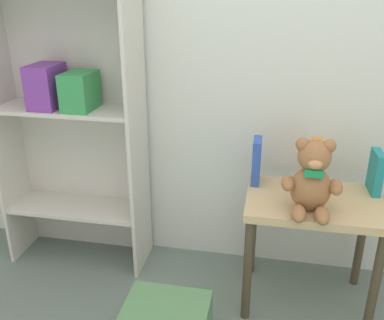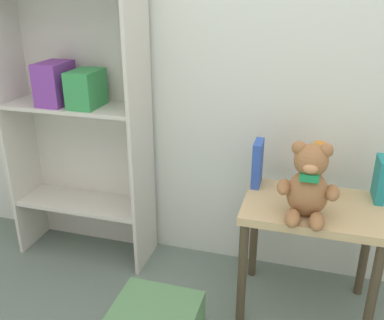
# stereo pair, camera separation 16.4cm
# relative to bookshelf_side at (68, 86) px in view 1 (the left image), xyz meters

# --- Properties ---
(wall_back) EXTENTS (4.80, 0.06, 2.50)m
(wall_back) POSITION_rel_bookshelf_side_xyz_m (0.96, 0.15, 0.30)
(wall_back) COLOR silver
(wall_back) RESTS_ON ground_plane
(bookshelf_side) EXTENTS (0.73, 0.28, 1.69)m
(bookshelf_side) POSITION_rel_bookshelf_side_xyz_m (0.00, 0.00, 0.00)
(bookshelf_side) COLOR beige
(bookshelf_side) RESTS_ON ground_plane
(display_table) EXTENTS (0.59, 0.41, 0.54)m
(display_table) POSITION_rel_bookshelf_side_xyz_m (1.19, -0.18, -0.50)
(display_table) COLOR tan
(display_table) RESTS_ON ground_plane
(teddy_bear) EXTENTS (0.24, 0.22, 0.32)m
(teddy_bear) POSITION_rel_bookshelf_side_xyz_m (1.16, -0.29, -0.27)
(teddy_bear) COLOR #99663D
(teddy_bear) RESTS_ON display_table
(book_standing_blue) EXTENTS (0.04, 0.12, 0.21)m
(book_standing_blue) POSITION_rel_bookshelf_side_xyz_m (0.93, -0.05, -0.30)
(book_standing_blue) COLOR #2D51B7
(book_standing_blue) RESTS_ON display_table
(book_standing_orange) EXTENTS (0.04, 0.10, 0.23)m
(book_standing_orange) POSITION_rel_bookshelf_side_xyz_m (1.19, -0.05, -0.29)
(book_standing_orange) COLOR orange
(book_standing_orange) RESTS_ON display_table
(book_standing_teal) EXTENTS (0.04, 0.14, 0.19)m
(book_standing_teal) POSITION_rel_bookshelf_side_xyz_m (1.46, -0.05, -0.31)
(book_standing_teal) COLOR teal
(book_standing_teal) RESTS_ON display_table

